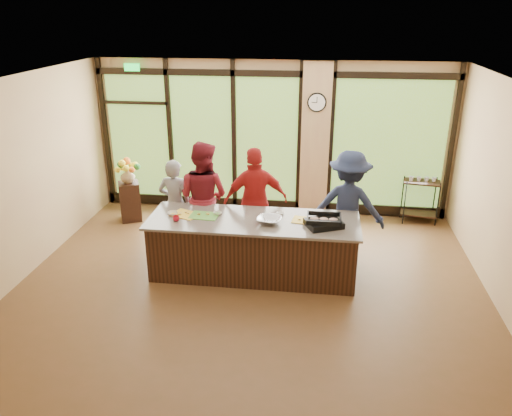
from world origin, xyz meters
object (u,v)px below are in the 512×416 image
(cook_right, at_px, (348,206))
(bar_cart, at_px, (420,195))
(roasting_pan, at_px, (324,223))
(flower_stand, at_px, (130,201))
(cook_left, at_px, (175,204))
(island_base, at_px, (253,248))

(cook_right, bearing_deg, bar_cart, -119.95)
(roasting_pan, distance_m, bar_cart, 3.19)
(roasting_pan, xyz_separation_m, bar_cart, (1.85, 2.57, -0.42))
(roasting_pan, relative_size, flower_stand, 0.65)
(cook_right, xyz_separation_m, roasting_pan, (-0.39, -0.87, 0.05))
(cook_left, bearing_deg, flower_stand, -34.71)
(island_base, xyz_separation_m, roasting_pan, (1.06, -0.12, 0.52))
(flower_stand, bearing_deg, island_base, -58.33)
(cook_right, bearing_deg, flower_stand, -3.35)
(cook_left, relative_size, cook_right, 0.86)
(flower_stand, bearing_deg, roasting_pan, -51.57)
(cook_left, height_order, cook_right, cook_right)
(cook_left, distance_m, flower_stand, 1.65)
(cook_right, height_order, bar_cart, cook_right)
(roasting_pan, bearing_deg, cook_left, 135.58)
(island_base, height_order, bar_cart, bar_cart)
(cook_right, xyz_separation_m, bar_cart, (1.46, 1.69, -0.37))
(cook_left, bearing_deg, cook_right, -175.29)
(roasting_pan, height_order, flower_stand, roasting_pan)
(island_base, bearing_deg, cook_right, 27.62)
(cook_right, xyz_separation_m, flower_stand, (-4.13, 1.04, -0.53))
(island_base, distance_m, cook_left, 1.68)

